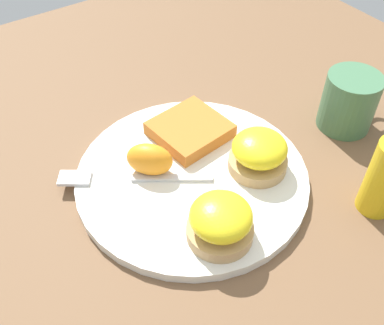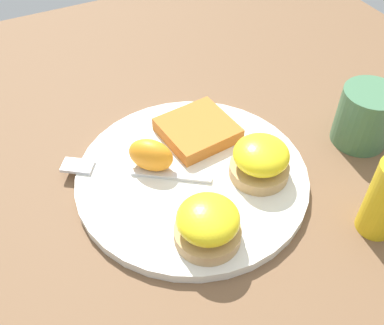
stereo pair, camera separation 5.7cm
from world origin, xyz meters
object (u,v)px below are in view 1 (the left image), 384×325
Objects in this scene: orange_wedge at (150,159)px; fork at (125,178)px; cup at (350,101)px; hashbrown_patty at (190,130)px; sandwich_benedict_right at (259,153)px; sandwich_benedict_left at (221,221)px.

fork is at bearing 169.84° from orange_wedge.
cup is at bearing -12.94° from orange_wedge.
orange_wedge reaches higher than hashbrown_patty.
sandwich_benedict_right is at bearing -70.22° from hashbrown_patty.
cup is (0.21, -0.10, 0.02)m from hashbrown_patty.
hashbrown_patty reaches higher than fork.
hashbrown_patty is at bearing 19.52° from orange_wedge.
cup reaches higher than fork.
orange_wedge reaches higher than fork.
hashbrown_patty is 0.89× the size of cup.
orange_wedge is 0.04m from fork.
hashbrown_patty is 0.12m from fork.
sandwich_benedict_right is 0.72× the size of cup.
orange_wedge is at bearing -10.16° from fork.
sandwich_benedict_right is at bearing -27.38° from fork.
orange_wedge is (-0.12, 0.07, -0.00)m from sandwich_benedict_right.
sandwich_benedict_right is 0.14m from orange_wedge.
sandwich_benedict_left reaches higher than orange_wedge.
sandwich_benedict_left is at bearing -113.18° from hashbrown_patty.
sandwich_benedict_left and sandwich_benedict_right have the same top height.
sandwich_benedict_right is at bearing 28.98° from sandwich_benedict_left.
cup is at bearing 12.88° from sandwich_benedict_left.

